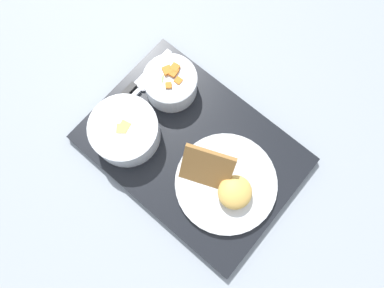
# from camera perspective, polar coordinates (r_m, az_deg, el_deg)

# --- Properties ---
(ground_plane) EXTENTS (4.00, 4.00, 0.00)m
(ground_plane) POSITION_cam_1_polar(r_m,az_deg,el_deg) (0.74, 0.00, -0.98)
(ground_plane) COLOR #99A3AD
(serving_tray) EXTENTS (0.45, 0.33, 0.02)m
(serving_tray) POSITION_cam_1_polar(r_m,az_deg,el_deg) (0.73, 0.00, -0.80)
(serving_tray) COLOR black
(serving_tray) RESTS_ON ground_plane
(bowl_salad) EXTENTS (0.11, 0.11, 0.06)m
(bowl_salad) POSITION_cam_1_polar(r_m,az_deg,el_deg) (0.74, -3.55, 10.21)
(bowl_salad) COLOR silver
(bowl_salad) RESTS_ON serving_tray
(bowl_soup) EXTENTS (0.14, 0.14, 0.06)m
(bowl_soup) POSITION_cam_1_polar(r_m,az_deg,el_deg) (0.71, -11.13, 2.22)
(bowl_soup) COLOR silver
(bowl_soup) RESTS_ON serving_tray
(plate_main) EXTENTS (0.21, 0.21, 0.09)m
(plate_main) POSITION_cam_1_polar(r_m,az_deg,el_deg) (0.70, 5.56, -6.53)
(plate_main) COLOR silver
(plate_main) RESTS_ON serving_tray
(knife) EXTENTS (0.02, 0.18, 0.01)m
(knife) POSITION_cam_1_polar(r_m,az_deg,el_deg) (0.78, -9.99, 9.22)
(knife) COLOR silver
(knife) RESTS_ON serving_tray
(spoon) EXTENTS (0.03, 0.17, 0.01)m
(spoon) POSITION_cam_1_polar(r_m,az_deg,el_deg) (0.77, -9.09, 8.54)
(spoon) COLOR silver
(spoon) RESTS_ON serving_tray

